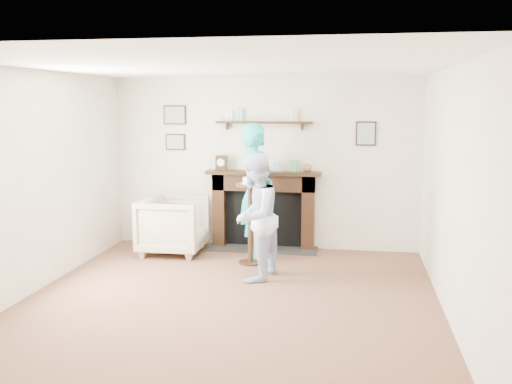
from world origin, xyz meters
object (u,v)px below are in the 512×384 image
woman (256,257)px  pedestal_table (251,207)px  armchair (174,253)px  man (255,279)px

woman → pedestal_table: 0.83m
armchair → woman: bearing=-90.9°
man → pedestal_table: bearing=-152.3°
armchair → pedestal_table: pedestal_table is taller
woman → pedestal_table: (-0.02, -0.34, 0.76)m
armchair → woman: (1.20, 0.00, 0.00)m
armchair → pedestal_table: size_ratio=0.72×
armchair → woman: woman is taller
armchair → man: size_ratio=0.58×
man → woman: woman is taller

